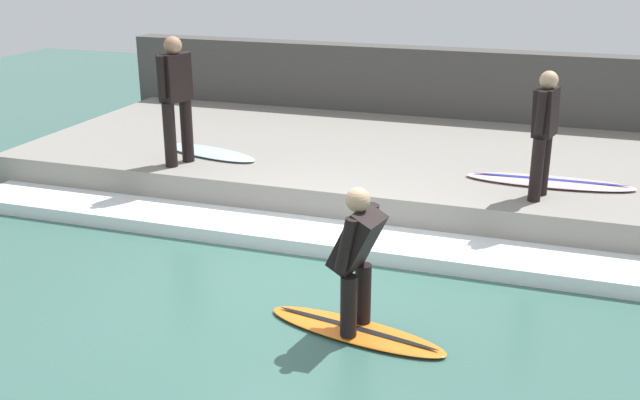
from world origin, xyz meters
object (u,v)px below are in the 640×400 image
object	(u,v)px
surfboard_waiting_near	(549,182)
surfer_waiting_far	(176,94)
surfer_riding	(357,253)
surfer_waiting_near	(544,128)
surfboard_riding	(355,331)
surfboard_waiting_far	(210,152)

from	to	relation	value
surfboard_waiting_near	surfer_waiting_far	xyz separation A→B (m)	(-0.69, 4.84, 0.94)
surfer_riding	surfer_waiting_near	world-z (taller)	surfer_waiting_near
surfboard_riding	surfboard_waiting_near	distance (m)	3.89
surfer_waiting_far	surfer_waiting_near	bearing A→B (deg)	-88.72
surfer_waiting_near	surfboard_waiting_far	world-z (taller)	surfer_waiting_near
surfer_waiting_near	surfer_riding	bearing A→B (deg)	154.84
surfboard_waiting_far	surfer_waiting_near	bearing A→B (deg)	-95.62
surfboard_waiting_far	surfboard_waiting_near	bearing A→B (deg)	-88.29
surfboard_waiting_near	surfboard_waiting_far	size ratio (longest dim) A/B	1.24
surfer_waiting_far	surfer_riding	bearing A→B (deg)	-130.61
surfer_waiting_near	surfboard_waiting_near	distance (m)	1.01
surfboard_riding	surfer_waiting_far	bearing A→B (deg)	49.39
surfboard_riding	surfer_riding	xyz separation A→B (m)	(-0.00, -0.00, 0.78)
surfer_riding	surfboard_waiting_far	xyz separation A→B (m)	(3.41, 3.16, -0.27)
surfer_waiting_far	surfboard_waiting_far	size ratio (longest dim) A/B	1.03
surfer_waiting_near	surfboard_waiting_far	size ratio (longest dim) A/B	0.90
surfer_waiting_near	surfboard_waiting_near	xyz separation A→B (m)	(0.59, -0.11, -0.82)
surfboard_riding	surfer_waiting_near	xyz separation A→B (m)	(2.96, -1.39, 1.32)
surfboard_riding	surfer_riding	world-z (taller)	surfer_riding
surfer_riding	surfboard_waiting_near	world-z (taller)	surfer_riding
surfer_waiting_near	surfboard_waiting_near	bearing A→B (deg)	-10.74
surfer_waiting_near	surfboard_waiting_near	size ratio (longest dim) A/B	0.73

